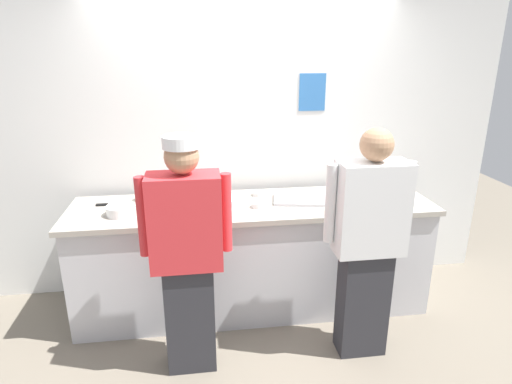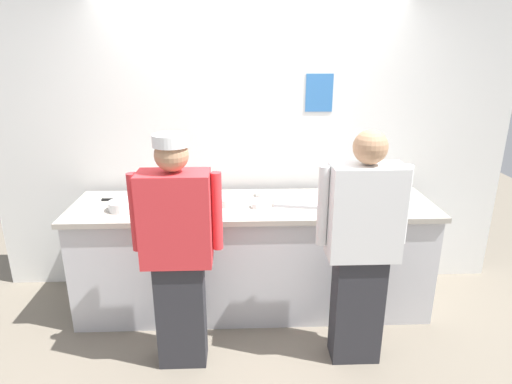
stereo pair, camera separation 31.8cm
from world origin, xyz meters
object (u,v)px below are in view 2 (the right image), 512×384
at_px(ramekin_orange_sauce, 257,205).
at_px(ramekin_green_sauce, 383,191).
at_px(chef_center, 362,246).
at_px(ramekin_yellow_sauce, 261,193).
at_px(mixing_bowl_steel, 377,198).
at_px(plate_stack_front, 123,206).
at_px(sheet_tray, 308,201).
at_px(plate_stack_rear, 228,201).
at_px(chef_near_left, 178,249).
at_px(chefs_knife, 116,200).
at_px(squeeze_bottle_primary, 174,197).
at_px(ramekin_red_sauce, 208,209).
at_px(deli_cup, 147,192).

relative_size(ramekin_orange_sauce, ramekin_green_sauce, 1.22).
xyz_separation_m(chef_center, ramekin_yellow_sauce, (-0.62, 0.86, 0.08)).
distance_m(mixing_bowl_steel, ramekin_orange_sauce, 0.94).
bearing_deg(ramekin_orange_sauce, mixing_bowl_steel, 1.91).
distance_m(plate_stack_front, sheet_tray, 1.45).
bearing_deg(plate_stack_rear, ramekin_orange_sauce, -18.91).
xyz_separation_m(chef_near_left, chefs_knife, (-0.60, 0.79, 0.07)).
bearing_deg(plate_stack_front, squeeze_bottle_primary, 2.20).
bearing_deg(squeeze_bottle_primary, ramekin_red_sauce, -18.28).
xyz_separation_m(sheet_tray, squeeze_bottle_primary, (-1.05, -0.09, 0.08)).
relative_size(plate_stack_front, ramekin_orange_sauce, 2.09).
relative_size(plate_stack_rear, ramekin_green_sauce, 2.39).
bearing_deg(ramekin_green_sauce, ramekin_orange_sauce, -165.05).
distance_m(mixing_bowl_steel, deli_cup, 1.87).
distance_m(plate_stack_rear, sheet_tray, 0.64).
bearing_deg(sheet_tray, ramekin_orange_sauce, -167.53).
height_order(ramekin_green_sauce, deli_cup, deli_cup).
height_order(chef_near_left, plate_stack_front, chef_near_left).
relative_size(chef_near_left, ramekin_orange_sauce, 16.15).
bearing_deg(mixing_bowl_steel, plate_stack_front, -178.59).
bearing_deg(ramekin_red_sauce, plate_stack_rear, 49.59).
distance_m(chef_center, ramekin_orange_sauce, 0.89).
height_order(ramekin_orange_sauce, deli_cup, deli_cup).
relative_size(mixing_bowl_steel, ramekin_green_sauce, 4.32).
bearing_deg(deli_cup, plate_stack_rear, -17.34).
distance_m(chef_near_left, plate_stack_rear, 0.74).
xyz_separation_m(mixing_bowl_steel, deli_cup, (-1.85, 0.26, -0.01)).
height_order(mixing_bowl_steel, ramekin_yellow_sauce, mixing_bowl_steel).
distance_m(plate_stack_front, ramekin_yellow_sauce, 1.11).
relative_size(chef_near_left, plate_stack_rear, 8.24).
height_order(ramekin_yellow_sauce, deli_cup, deli_cup).
height_order(chef_center, ramekin_red_sauce, chef_center).
xyz_separation_m(ramekin_yellow_sauce, deli_cup, (-0.95, 0.02, 0.02)).
bearing_deg(deli_cup, sheet_tray, -8.60).
relative_size(plate_stack_rear, squeeze_bottle_primary, 1.02).
bearing_deg(mixing_bowl_steel, chefs_knife, 175.23).
xyz_separation_m(chef_center, squeeze_bottle_primary, (-1.30, 0.59, 0.15)).
bearing_deg(ramekin_yellow_sauce, chef_near_left, -124.41).
xyz_separation_m(mixing_bowl_steel, ramekin_orange_sauce, (-0.94, -0.03, -0.03)).
height_order(plate_stack_front, ramekin_orange_sauce, plate_stack_front).
bearing_deg(deli_cup, ramekin_orange_sauce, -17.75).
bearing_deg(mixing_bowl_steel, sheet_tray, 173.64).
bearing_deg(deli_cup, mixing_bowl_steel, -7.96).
bearing_deg(sheet_tray, plate_stack_front, -175.72).
bearing_deg(sheet_tray, squeeze_bottle_primary, -174.95).
relative_size(ramekin_orange_sauce, deli_cup, 1.11).
xyz_separation_m(plate_stack_rear, squeeze_bottle_primary, (-0.41, -0.08, 0.06)).
relative_size(chef_near_left, chef_center, 0.99).
bearing_deg(chefs_knife, ramekin_orange_sauce, -10.21).
relative_size(chef_near_left, chefs_knife, 5.89).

